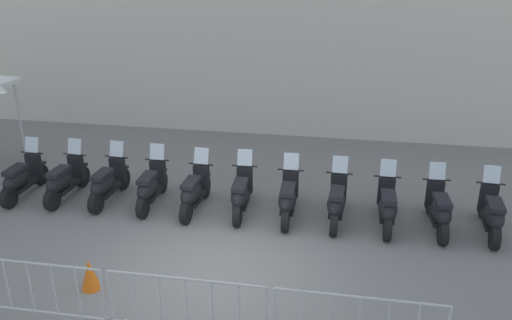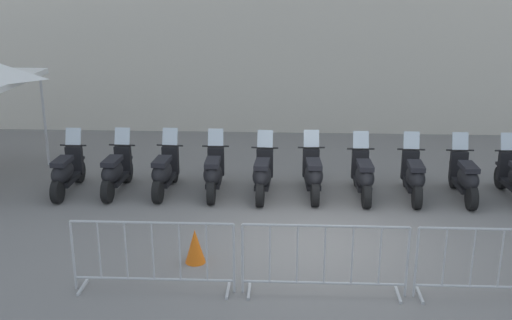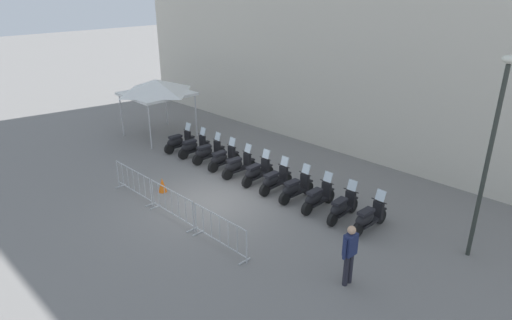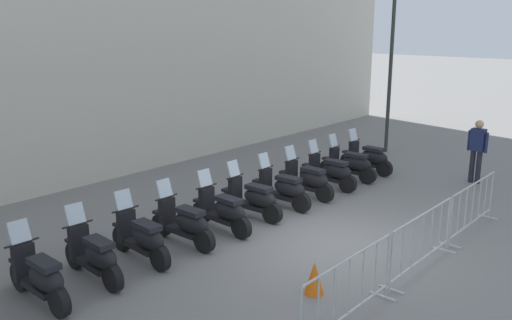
{
  "view_description": "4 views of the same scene",
  "coord_description": "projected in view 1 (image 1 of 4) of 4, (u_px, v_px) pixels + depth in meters",
  "views": [
    {
      "loc": [
        2.13,
        -7.61,
        5.38
      ],
      "look_at": [
        0.23,
        2.56,
        1.12
      ],
      "focal_mm": 37.26,
      "sensor_mm": 36.0,
      "label": 1
    },
    {
      "loc": [
        -0.46,
        -9.52,
        4.41
      ],
      "look_at": [
        -1.15,
        1.9,
        0.85
      ],
      "focal_mm": 43.12,
      "sensor_mm": 36.0,
      "label": 2
    },
    {
      "loc": [
        11.16,
        -8.71,
        7.38
      ],
      "look_at": [
        0.12,
        2.06,
        1.06
      ],
      "focal_mm": 30.84,
      "sensor_mm": 36.0,
      "label": 3
    },
    {
      "loc": [
        -8.49,
        -5.46,
        4.26
      ],
      "look_at": [
        0.37,
        2.5,
        1.22
      ],
      "focal_mm": 38.06,
      "sensor_mm": 36.0,
      "label": 4
    }
  ],
  "objects": [
    {
      "name": "ground_plane",
      "position": [
        216.0,
        272.0,
        9.33
      ],
      "size": [
        120.0,
        120.0,
        0.0
      ],
      "primitive_type": "plane",
      "color": "slate"
    },
    {
      "name": "motorcycle_0",
      "position": [
        22.0,
        179.0,
        11.92
      ],
      "size": [
        0.56,
        1.72,
        1.24
      ],
      "color": "black",
      "rests_on": "ground"
    },
    {
      "name": "motorcycle_1",
      "position": [
        65.0,
        180.0,
        11.82
      ],
      "size": [
        0.56,
        1.72,
        1.24
      ],
      "color": "black",
      "rests_on": "ground"
    },
    {
      "name": "motorcycle_2",
      "position": [
        107.0,
        183.0,
        11.69
      ],
      "size": [
        0.56,
        1.73,
        1.24
      ],
      "color": "black",
      "rests_on": "ground"
    },
    {
      "name": "motorcycle_3",
      "position": [
        151.0,
        187.0,
        11.51
      ],
      "size": [
        0.56,
        1.72,
        1.24
      ],
      "color": "black",
      "rests_on": "ground"
    },
    {
      "name": "motorcycle_4",
      "position": [
        194.0,
        192.0,
        11.29
      ],
      "size": [
        0.56,
        1.72,
        1.24
      ],
      "color": "black",
      "rests_on": "ground"
    },
    {
      "name": "motorcycle_5",
      "position": [
        241.0,
        194.0,
        11.19
      ],
      "size": [
        0.56,
        1.73,
        1.24
      ],
      "color": "black",
      "rests_on": "ground"
    },
    {
      "name": "motorcycle_6",
      "position": [
        288.0,
        199.0,
        10.99
      ],
      "size": [
        0.56,
        1.72,
        1.24
      ],
      "color": "black",
      "rests_on": "ground"
    },
    {
      "name": "motorcycle_7",
      "position": [
        337.0,
        202.0,
        10.84
      ],
      "size": [
        0.56,
        1.72,
        1.24
      ],
      "color": "black",
      "rests_on": "ground"
    },
    {
      "name": "motorcycle_8",
      "position": [
        387.0,
        206.0,
        10.67
      ],
      "size": [
        0.56,
        1.72,
        1.24
      ],
      "color": "black",
      "rests_on": "ground"
    },
    {
      "name": "motorcycle_9",
      "position": [
        439.0,
        210.0,
        10.53
      ],
      "size": [
        0.56,
        1.73,
        1.24
      ],
      "color": "black",
      "rests_on": "ground"
    },
    {
      "name": "motorcycle_10",
      "position": [
        492.0,
        214.0,
        10.37
      ],
      "size": [
        0.56,
        1.72,
        1.24
      ],
      "color": "black",
      "rests_on": "ground"
    },
    {
      "name": "barrier_segment_0",
      "position": [
        31.0,
        292.0,
        7.94
      ],
      "size": [
        2.33,
        0.47,
        1.07
      ],
      "color": "#B2B5B7",
      "rests_on": "ground"
    },
    {
      "name": "barrier_segment_1",
      "position": [
        187.0,
        310.0,
        7.56
      ],
      "size": [
        2.33,
        0.47,
        1.07
      ],
      "color": "#B2B5B7",
      "rests_on": "ground"
    },
    {
      "name": "traffic_cone",
      "position": [
        90.0,
        274.0,
        8.8
      ],
      "size": [
        0.32,
        0.32,
        0.55
      ],
      "primitive_type": "cone",
      "color": "orange",
      "rests_on": "ground"
    }
  ]
}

